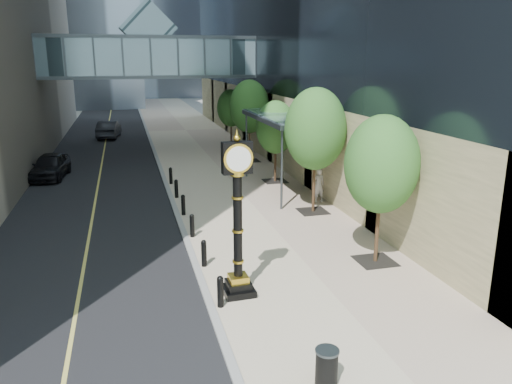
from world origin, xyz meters
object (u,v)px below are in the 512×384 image
trash_bin (327,369)px  car_near (50,166)px  street_clock (238,228)px  car_far (109,129)px  pedestrian (319,185)px

trash_bin → car_near: size_ratio=0.19×
street_clock → car_near: (-7.98, 18.96, -1.51)m
car_far → pedestrian: bearing=120.7°
trash_bin → car_near: bearing=110.3°
trash_bin → car_near: 25.68m
street_clock → pedestrian: (6.48, 9.34, -1.34)m
street_clock → car_near: size_ratio=1.12×
trash_bin → pedestrian: (5.55, 14.47, 0.46)m
pedestrian → car_near: (-14.46, 9.62, -0.16)m
street_clock → trash_bin: bearing=-82.3°
trash_bin → pedestrian: pedestrian is taller
street_clock → car_far: 35.60m
street_clock → car_far: street_clock is taller
street_clock → car_far: bearing=95.1°
street_clock → trash_bin: size_ratio=5.78×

